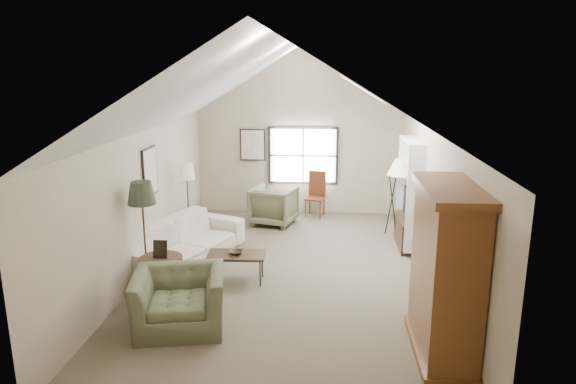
# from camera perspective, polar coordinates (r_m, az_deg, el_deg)

# --- Properties ---
(room_shell) EXTENTS (5.01, 8.01, 4.00)m
(room_shell) POSITION_cam_1_polar(r_m,az_deg,el_deg) (8.51, -0.21, 11.24)
(room_shell) COLOR brown
(room_shell) RESTS_ON ground
(window) EXTENTS (1.72, 0.08, 1.42)m
(window) POSITION_cam_1_polar(r_m,az_deg,el_deg) (12.63, 1.69, 4.07)
(window) COLOR black
(window) RESTS_ON room_shell
(skylight) EXTENTS (0.80, 1.20, 0.52)m
(skylight) POSITION_cam_1_polar(r_m,az_deg,el_deg) (9.40, 8.32, 11.42)
(skylight) COLOR white
(skylight) RESTS_ON room_shell
(wall_art) EXTENTS (1.97, 3.71, 0.88)m
(wall_art) POSITION_cam_1_polar(r_m,az_deg,el_deg) (10.89, -9.31, 3.79)
(wall_art) COLOR black
(wall_art) RESTS_ON room_shell
(armoire) EXTENTS (0.60, 1.50, 2.20)m
(armoire) POSITION_cam_1_polar(r_m,az_deg,el_deg) (6.74, 17.10, -8.53)
(armoire) COLOR brown
(armoire) RESTS_ON ground
(tv_alcove) EXTENTS (0.32, 1.30, 2.10)m
(tv_alcove) POSITION_cam_1_polar(r_m,az_deg,el_deg) (10.50, 13.35, 0.00)
(tv_alcove) COLOR white
(tv_alcove) RESTS_ON ground
(media_console) EXTENTS (0.34, 1.18, 0.60)m
(media_console) POSITION_cam_1_polar(r_m,az_deg,el_deg) (10.73, 13.00, -4.41)
(media_console) COLOR #382316
(media_console) RESTS_ON ground
(tv_panel) EXTENTS (0.05, 0.90, 0.55)m
(tv_panel) POSITION_cam_1_polar(r_m,az_deg,el_deg) (10.55, 13.18, -1.21)
(tv_panel) COLOR black
(tv_panel) RESTS_ON media_console
(sofa) EXTENTS (2.03, 2.89, 0.79)m
(sofa) POSITION_cam_1_polar(r_m,az_deg,el_deg) (9.90, -11.56, -5.31)
(sofa) COLOR silver
(sofa) RESTS_ON ground
(armchair_near) EXTENTS (1.43, 1.31, 0.81)m
(armchair_near) POSITION_cam_1_polar(r_m,az_deg,el_deg) (7.49, -11.97, -11.68)
(armchair_near) COLOR #586043
(armchair_near) RESTS_ON ground
(armchair_far) EXTENTS (1.16, 1.18, 0.88)m
(armchair_far) POSITION_cam_1_polar(r_m,az_deg,el_deg) (11.91, -1.58, -1.52)
(armchair_far) COLOR #626748
(armchair_far) RESTS_ON ground
(coffee_table) EXTENTS (0.99, 0.58, 0.50)m
(coffee_table) POSITION_cam_1_polar(r_m,az_deg,el_deg) (8.88, -5.71, -8.36)
(coffee_table) COLOR #362516
(coffee_table) RESTS_ON ground
(bowl) EXTENTS (0.24, 0.24, 0.06)m
(bowl) POSITION_cam_1_polar(r_m,az_deg,el_deg) (8.78, -5.75, -6.68)
(bowl) COLOR #362716
(bowl) RESTS_ON coffee_table
(side_table) EXTENTS (0.89, 0.89, 0.68)m
(side_table) POSITION_cam_1_polar(r_m,az_deg,el_deg) (8.46, -13.83, -9.21)
(side_table) COLOR #382516
(side_table) RESTS_ON ground
(side_chair) EXTENTS (0.52, 0.52, 1.10)m
(side_chair) POSITION_cam_1_polar(r_m,az_deg,el_deg) (12.49, 3.03, -0.28)
(side_chair) COLOR brown
(side_chair) RESTS_ON ground
(tripod_lamp) EXTENTS (0.66, 0.66, 1.74)m
(tripod_lamp) POSITION_cam_1_polar(r_m,az_deg,el_deg) (11.13, 12.10, -0.63)
(tripod_lamp) COLOR white
(tripod_lamp) RESTS_ON ground
(dark_lamp) EXTENTS (0.59, 0.59, 1.88)m
(dark_lamp) POSITION_cam_1_polar(r_m,az_deg,el_deg) (8.53, -15.65, -4.82)
(dark_lamp) COLOR black
(dark_lamp) RESTS_ON ground
(tan_lamp) EXTENTS (0.44, 0.44, 1.69)m
(tan_lamp) POSITION_cam_1_polar(r_m,az_deg,el_deg) (10.93, -11.05, -0.99)
(tan_lamp) COLOR tan
(tan_lamp) RESTS_ON ground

